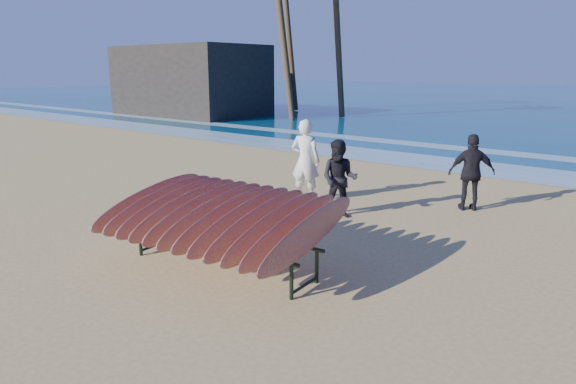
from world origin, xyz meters
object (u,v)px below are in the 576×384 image
(person_dark_b, at_px, (472,173))
(building, at_px, (190,81))
(surfboard_rack, at_px, (221,216))
(person_white, at_px, (305,161))
(person_dark_a, at_px, (339,179))

(person_dark_b, relative_size, building, 0.17)
(surfboard_rack, relative_size, building, 0.34)
(person_white, bearing_deg, building, -48.34)
(surfboard_rack, relative_size, person_dark_b, 2.06)
(person_white, height_order, person_dark_a, person_white)
(surfboard_rack, height_order, person_dark_a, person_dark_a)
(surfboard_rack, distance_m, person_dark_a, 3.50)
(surfboard_rack, bearing_deg, person_dark_b, 68.13)
(person_dark_a, relative_size, person_dark_b, 0.97)
(person_white, xyz_separation_m, person_dark_b, (3.21, 1.65, -0.12))
(person_dark_a, bearing_deg, building, 126.30)
(person_dark_b, xyz_separation_m, building, (-23.05, 11.45, 1.38))
(person_white, relative_size, building, 0.19)
(person_white, bearing_deg, person_dark_b, -167.66)
(building, bearing_deg, person_white, -33.45)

